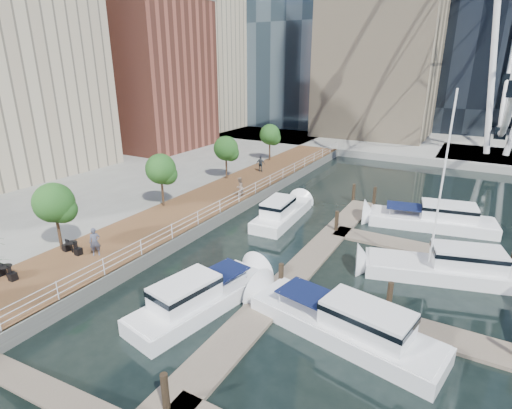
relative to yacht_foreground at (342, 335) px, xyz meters
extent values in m
plane|color=black|center=(-7.49, -5.81, 0.00)|extent=(520.00, 520.00, 0.00)
cube|color=brown|center=(-16.49, 9.19, 0.50)|extent=(6.00, 60.00, 1.00)
cube|color=#595954|center=(-13.49, 9.19, 0.50)|extent=(0.25, 60.00, 1.00)
cube|color=gray|center=(-43.49, 9.19, 0.50)|extent=(48.00, 90.00, 1.00)
cube|color=gray|center=(-7.49, 96.19, 0.50)|extent=(200.00, 114.00, 1.00)
cube|color=gray|center=(6.51, 46.19, 0.50)|extent=(14.00, 12.00, 1.00)
cube|color=#6D6051|center=(-4.49, 4.19, 0.10)|extent=(2.00, 32.00, 0.20)
cube|color=#6D6051|center=(1.51, 2.19, 0.10)|extent=(12.00, 2.00, 0.20)
cube|color=#6D6051|center=(1.51, 12.19, 0.10)|extent=(12.00, 2.00, 0.20)
cube|color=#BCAD8E|center=(-41.49, 10.19, 14.00)|extent=(14.00, 16.00, 26.00)
cube|color=brown|center=(-37.49, 28.19, 11.00)|extent=(12.00, 14.00, 20.00)
cube|color=#BCAD8E|center=(-43.49, 44.19, 15.00)|extent=(14.00, 16.00, 28.00)
cylinder|color=white|center=(4.01, 46.19, 14.00)|extent=(0.80, 0.80, 26.00)
cylinder|color=#3F2B1C|center=(-18.89, -1.81, 2.20)|extent=(0.20, 0.20, 2.40)
sphere|color=#265B1E|center=(-18.89, -1.81, 4.30)|extent=(2.60, 2.60, 2.60)
cylinder|color=#3F2B1C|center=(-18.89, 8.19, 2.20)|extent=(0.20, 0.20, 2.40)
sphere|color=#265B1E|center=(-18.89, 8.19, 4.30)|extent=(2.60, 2.60, 2.60)
cylinder|color=#3F2B1C|center=(-18.89, 18.19, 2.20)|extent=(0.20, 0.20, 2.40)
sphere|color=#265B1E|center=(-18.89, 18.19, 4.30)|extent=(2.60, 2.60, 2.60)
cylinder|color=#3F2B1C|center=(-18.89, 28.19, 2.20)|extent=(0.20, 0.20, 2.40)
sphere|color=#265B1E|center=(-18.89, 28.19, 4.30)|extent=(2.60, 2.60, 2.60)
imported|color=#43475A|center=(-16.14, -1.27, 1.93)|extent=(0.79, 0.80, 1.87)
imported|color=gray|center=(-14.44, 13.65, 1.91)|extent=(0.73, 0.92, 1.82)
imported|color=#30373D|center=(-17.09, 22.58, 1.91)|extent=(1.10, 0.53, 1.83)
camera|label=1|loc=(4.39, -16.47, 12.76)|focal=28.00mm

